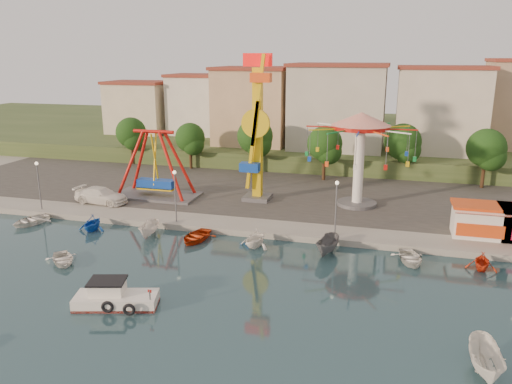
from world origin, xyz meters
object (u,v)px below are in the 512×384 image
(cabin_motorboat, at_px, (114,299))
(rowboat_a, at_px, (63,259))
(skiff, at_px, (486,361))
(wave_swinger, at_px, (360,138))
(kamikaze_tower, at_px, (258,132))
(van, at_px, (101,195))
(pirate_ship_ride, at_px, (155,165))

(cabin_motorboat, xyz_separation_m, rowboat_a, (-8.08, 5.40, -0.17))
(rowboat_a, relative_size, skiff, 0.81)
(wave_swinger, bearing_deg, kamikaze_tower, -175.08)
(skiff, relative_size, van, 0.70)
(wave_swinger, bearing_deg, van, -166.40)
(pirate_ship_ride, height_order, rowboat_a, pirate_ship_ride)
(wave_swinger, relative_size, rowboat_a, 3.29)
(kamikaze_tower, relative_size, skiff, 3.80)
(rowboat_a, height_order, van, van)
(pirate_ship_ride, height_order, van, pirate_ship_ride)
(skiff, bearing_deg, kamikaze_tower, 125.41)
(rowboat_a, bearing_deg, skiff, -55.39)
(van, bearing_deg, skiff, -116.79)
(skiff, bearing_deg, cabin_motorboat, 175.16)
(cabin_motorboat, bearing_deg, wave_swinger, 46.14)
(pirate_ship_ride, height_order, skiff, pirate_ship_ride)
(skiff, xyz_separation_m, van, (-37.19, 21.82, 0.66))
(kamikaze_tower, height_order, skiff, kamikaze_tower)
(cabin_motorboat, height_order, rowboat_a, cabin_motorboat)
(rowboat_a, bearing_deg, kamikaze_tower, 18.24)
(skiff, distance_m, van, 43.12)
(kamikaze_tower, distance_m, rowboat_a, 24.96)
(skiff, height_order, van, van)
(wave_swinger, height_order, skiff, wave_swinger)
(wave_swinger, xyz_separation_m, skiff, (9.06, -28.62, -7.36))
(skiff, bearing_deg, rowboat_a, 166.59)
(wave_swinger, distance_m, cabin_motorboat, 31.63)
(pirate_ship_ride, height_order, kamikaze_tower, kamikaze_tower)
(wave_swinger, height_order, van, wave_swinger)
(wave_swinger, bearing_deg, skiff, -72.43)
(van, bearing_deg, pirate_ship_ride, -46.16)
(cabin_motorboat, height_order, skiff, cabin_motorboat)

